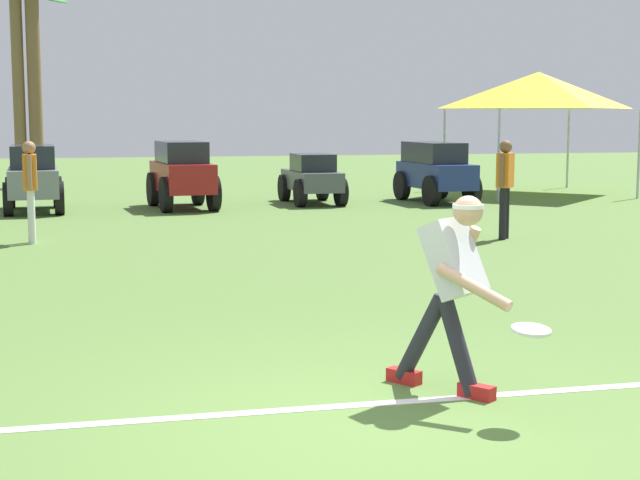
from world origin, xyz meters
TOP-DOWN VIEW (x-y plane):
  - ground_plane at (0.00, 0.00)m, footprint 80.00×80.00m
  - field_line_paint at (0.00, 0.44)m, footprint 23.08×0.28m
  - frisbee_thrower at (0.77, 0.58)m, footprint 0.62×1.05m
  - frisbee_in_flight at (1.04, -0.12)m, footprint 0.31×0.31m
  - teammate_near_sideline at (4.66, 8.53)m, footprint 0.37×0.43m
  - teammate_midfield at (-2.58, 9.71)m, footprint 0.21×0.49m
  - parked_car_slot_c at (-2.82, 14.89)m, footprint 1.26×2.45m
  - parked_car_slot_d at (0.18, 14.84)m, footprint 1.39×2.44m
  - parked_car_slot_e at (3.07, 15.31)m, footprint 1.15×2.23m
  - parked_car_slot_f at (5.84, 15.02)m, footprint 1.32×2.47m
  - palm_tree_far_left at (-3.49, 21.70)m, footprint 3.60×3.30m
  - palm_tree_left_of_centre at (-3.07, 21.64)m, footprint 3.91×3.35m
  - event_tent at (9.04, 16.60)m, footprint 3.69×3.69m

SIDE VIEW (x-z plane):
  - ground_plane at x=0.00m, z-range 0.00..0.00m
  - field_line_paint at x=0.00m, z-range 0.00..0.01m
  - parked_car_slot_e at x=3.07m, z-range 0.01..1.11m
  - frisbee_in_flight at x=1.04m, z-range 0.57..0.62m
  - parked_car_slot_c at x=-2.82m, z-range 0.05..1.39m
  - parked_car_slot_f at x=5.84m, z-range 0.05..1.39m
  - parked_car_slot_d at x=0.18m, z-range 0.04..1.44m
  - frisbee_thrower at x=0.77m, z-range 0.09..1.50m
  - teammate_near_sideline at x=4.66m, z-range 0.16..1.72m
  - teammate_midfield at x=-2.58m, z-range 0.16..1.72m
  - event_tent at x=9.04m, z-range 1.05..4.04m
  - palm_tree_left_of_centre at x=-3.07m, z-range 0.53..6.14m
  - palm_tree_far_left at x=-3.49m, z-range 0.62..6.25m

